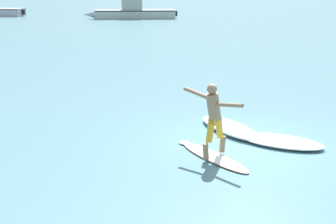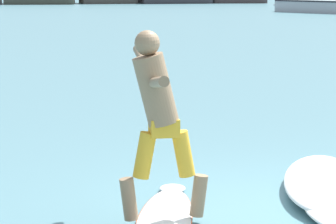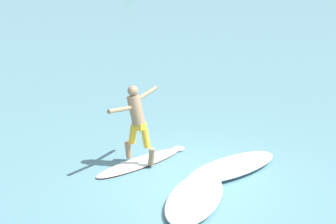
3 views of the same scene
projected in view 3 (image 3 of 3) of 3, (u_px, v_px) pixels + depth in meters
name	position (u px, v px, depth m)	size (l,w,h in m)	color
ground_plane	(193.00, 180.00, 9.68)	(200.00, 200.00, 0.00)	slate
surfboard	(141.00, 162.00, 10.42)	(1.01, 2.48, 0.21)	white
surfer	(137.00, 118.00, 10.09)	(0.83, 1.61, 1.72)	#8D7154
wave_foam_at_tail	(195.00, 197.00, 8.84)	(1.54, 2.29, 0.17)	white
wave_foam_at_nose	(232.00, 167.00, 10.03)	(1.52, 2.49, 0.22)	white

